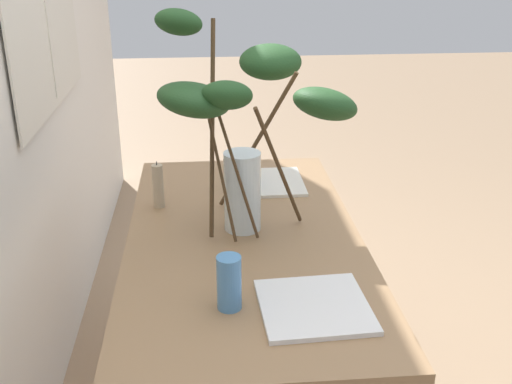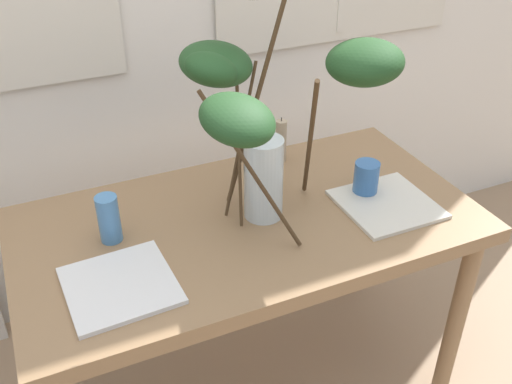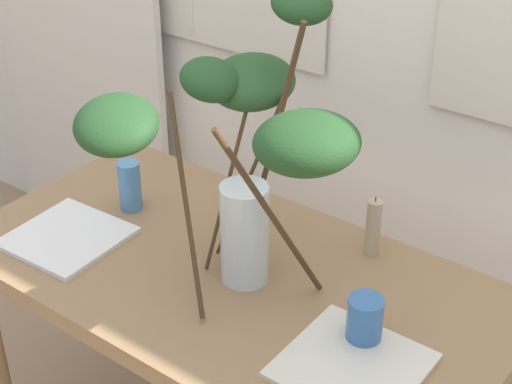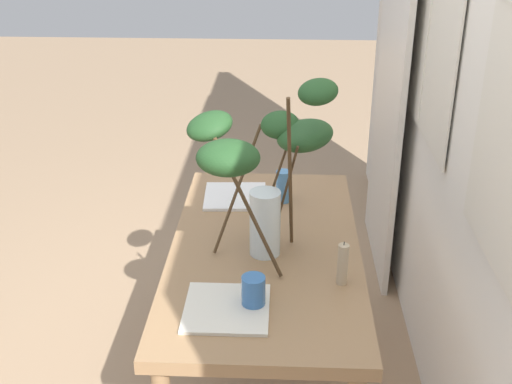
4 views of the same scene
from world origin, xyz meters
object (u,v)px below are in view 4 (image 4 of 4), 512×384
at_px(dining_table, 265,265).
at_px(vase_with_branches, 262,158).
at_px(plate_square_left, 235,196).
at_px(pillar_candle, 343,264).
at_px(drinking_glass_blue_right, 253,292).
at_px(drinking_glass_blue_left, 283,186).
at_px(plate_square_right, 227,308).

relative_size(dining_table, vase_with_branches, 1.97).
relative_size(plate_square_left, pillar_candle, 1.64).
xyz_separation_m(drinking_glass_blue_right, plate_square_left, (-0.80, -0.12, -0.05)).
bearing_deg(drinking_glass_blue_left, pillar_candle, 18.28).
bearing_deg(drinking_glass_blue_right, pillar_candle, 116.73).
bearing_deg(dining_table, plate_square_right, -14.98).
bearing_deg(pillar_candle, drinking_glass_blue_left, -161.72).
bearing_deg(dining_table, drinking_glass_blue_left, 170.77).
distance_m(vase_with_branches, pillar_candle, 0.46).
bearing_deg(pillar_candle, vase_with_branches, -122.96).
bearing_deg(vase_with_branches, plate_square_right, -15.63).
height_order(drinking_glass_blue_left, plate_square_right, drinking_glass_blue_left).
bearing_deg(pillar_candle, drinking_glass_blue_right, -63.27).
distance_m(drinking_glass_blue_left, plate_square_left, 0.22).
distance_m(dining_table, pillar_candle, 0.40).
height_order(vase_with_branches, drinking_glass_blue_left, vase_with_branches).
distance_m(vase_with_branches, drinking_glass_blue_right, 0.47).
bearing_deg(drinking_glass_blue_right, dining_table, 176.26).
xyz_separation_m(vase_with_branches, plate_square_left, (-0.47, -0.13, -0.38)).
bearing_deg(plate_square_left, drinking_glass_blue_left, 83.18).
relative_size(dining_table, drinking_glass_blue_right, 12.29).
bearing_deg(dining_table, plate_square_left, -160.70).
height_order(vase_with_branches, plate_square_left, vase_with_branches).
height_order(vase_with_branches, drinking_glass_blue_right, vase_with_branches).
xyz_separation_m(dining_table, drinking_glass_blue_right, (0.39, -0.03, 0.14)).
distance_m(plate_square_left, pillar_candle, 0.78).
distance_m(vase_with_branches, plate_square_right, 0.53).
height_order(drinking_glass_blue_right, pillar_candle, pillar_candle).
height_order(plate_square_right, pillar_candle, pillar_candle).
bearing_deg(plate_square_left, pillar_candle, 32.46).
bearing_deg(drinking_glass_blue_left, drinking_glass_blue_right, -6.50).
distance_m(drinking_glass_blue_right, plate_square_left, 0.81).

